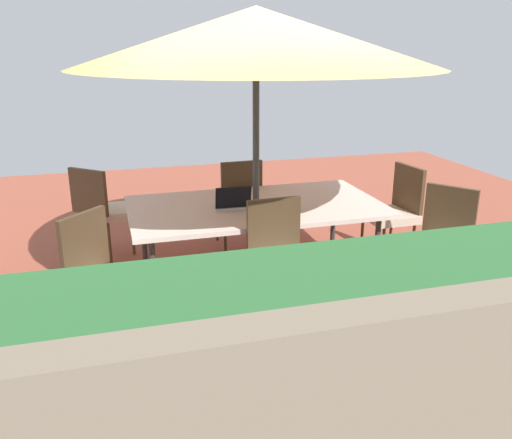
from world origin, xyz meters
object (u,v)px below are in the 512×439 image
Objects in this scene: chair_northwest at (442,239)px; chair_north at (280,256)px; dining_table at (256,209)px; cup at (295,205)px; chair_southeast at (101,208)px; chair_south at (238,198)px; laptop at (232,203)px; patio_umbrella at (256,38)px; chair_northeast at (102,272)px; chair_west at (395,209)px.

chair_northwest and chair_north have the same top height.
dining_table is at bearing 85.13° from chair_north.
dining_table is at bearing -43.06° from cup.
chair_south is at bearing -138.68° from chair_southeast.
cup is (-0.52, 0.23, 0.00)m from laptop.
patio_umbrella is 2.27m from chair_northeast.
cup is at bearing -83.64° from chair_west.
chair_north reaches higher than laptop.
patio_umbrella is 1.45m from cup.
chair_south is (1.41, -0.82, 0.00)m from chair_west.
chair_northeast is 1.00× the size of chair_west.
laptop reaches higher than cup.
chair_southeast is at bearing -159.05° from chair_northwest.
patio_umbrella is 1.82m from chair_north.
dining_table is 1.48m from patio_umbrella.
chair_north and chair_northeast have the same top height.
patio_umbrella is 3.19× the size of chair_west.
laptop is (0.23, 0.03, -1.40)m from patio_umbrella.
cup is (-0.33, -0.58, 0.22)m from chair_north.
chair_west is 1.22m from cup.
dining_table is at bearing 0.00° from patio_umbrella.
cup is at bearing 136.94° from patio_umbrella.
cup is at bearing 58.88° from chair_north.
chair_west is at bearing -166.69° from cup.
cup is at bearing 158.05° from laptop.
dining_table is 2.35× the size of chair_south.
cup is (-1.67, -0.52, 0.22)m from chair_northeast.
chair_south is 2.98× the size of laptop.
chair_northwest is 1.00× the size of chair_south.
chair_southeast reaches higher than dining_table.
chair_north is 1.72m from chair_west.
patio_umbrella reaches higher than cup.
chair_northeast is 1.39m from laptop.
chair_northeast is (1.34, -0.07, 0.00)m from chair_north.
laptop is (0.18, -0.81, 0.22)m from chair_north.
chair_south is at bearing 85.51° from chair_north.
laptop is at bearing -175.65° from chair_southeast.
chair_north is 1.00× the size of chair_south.
chair_northwest is (-1.40, 0.86, -1.61)m from patio_umbrella.
patio_umbrella is 2.30m from chair_northwest.
patio_umbrella is 2.17m from chair_west.
chair_north is 9.43× the size of cup.
chair_south is (-0.04, -0.84, -0.13)m from dining_table.
chair_west is at bearing -179.54° from patio_umbrella.
cup is (1.16, 0.28, 0.22)m from chair_west.
cup is (-0.28, 0.26, 0.09)m from dining_table.
chair_north reaches higher than dining_table.
chair_south is (-1.42, -1.61, 0.00)m from chair_northeast.
patio_umbrella reaches higher than chair_west.
chair_north reaches higher than cup.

